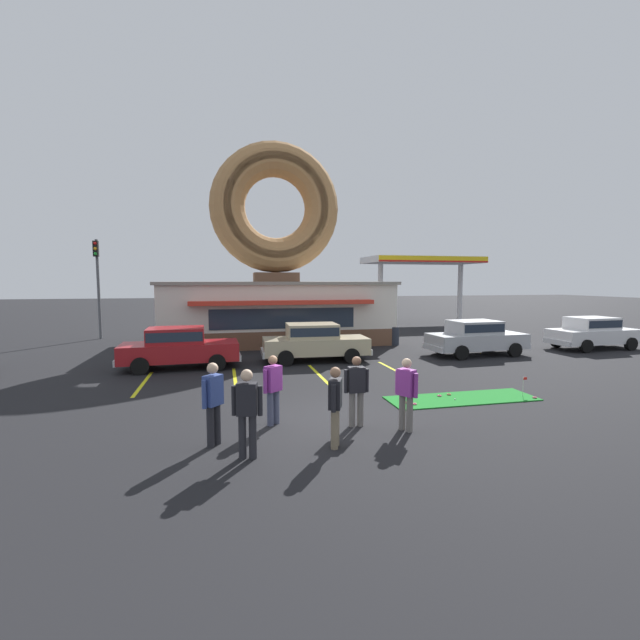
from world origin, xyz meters
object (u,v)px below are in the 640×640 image
(putting_flag_pin, at_px, (524,382))
(pedestrian_leather_jacket_man, at_px, (406,391))
(pedestrian_blue_sweater_man, at_px, (247,409))
(pedestrian_hooded_kid, at_px, (335,403))
(car_red, at_px, (179,346))
(car_white, at_px, (593,332))
(pedestrian_beanie_man, at_px, (273,386))
(trash_bin, at_px, (394,336))
(traffic_light_pole, at_px, (98,276))
(pedestrian_crossing_woman, at_px, (356,388))
(pedestrian_clipboard_woman, at_px, (213,400))
(car_silver, at_px, (476,336))
(golf_ball, at_px, (455,399))
(car_champagne, at_px, (314,341))

(putting_flag_pin, bearing_deg, pedestrian_leather_jacket_man, -157.26)
(pedestrian_blue_sweater_man, bearing_deg, pedestrian_hooded_kid, 5.39)
(car_red, distance_m, pedestrian_hooded_kid, 9.85)
(car_white, distance_m, pedestrian_beanie_man, 18.60)
(pedestrian_beanie_man, bearing_deg, trash_bin, 55.44)
(trash_bin, xyz_separation_m, traffic_light_pole, (-15.92, 6.08, 3.21))
(car_white, height_order, pedestrian_crossing_woman, pedestrian_crossing_woman)
(pedestrian_leather_jacket_man, relative_size, pedestrian_beanie_man, 1.01)
(traffic_light_pole, bearing_deg, pedestrian_beanie_man, -64.72)
(pedestrian_clipboard_woman, bearing_deg, pedestrian_crossing_woman, 8.31)
(car_silver, relative_size, car_white, 1.00)
(car_white, relative_size, pedestrian_clipboard_woman, 2.66)
(car_red, distance_m, pedestrian_beanie_man, 7.90)
(car_silver, bearing_deg, pedestrian_hooded_kid, -134.94)
(pedestrian_leather_jacket_man, relative_size, pedestrian_clipboard_woman, 0.96)
(golf_ball, distance_m, pedestrian_leather_jacket_man, 3.19)
(golf_ball, distance_m, pedestrian_beanie_man, 5.41)
(car_red, xyz_separation_m, pedestrian_clipboard_woman, (1.46, -8.40, 0.10))
(traffic_light_pole, bearing_deg, car_red, -61.64)
(putting_flag_pin, height_order, car_champagne, car_champagne)
(car_champagne, bearing_deg, pedestrian_leather_jacket_man, -88.41)
(pedestrian_blue_sweater_man, bearing_deg, putting_flag_pin, 18.06)
(car_silver, distance_m, pedestrian_hooded_kid, 12.85)
(pedestrian_blue_sweater_man, bearing_deg, car_red, 102.88)
(pedestrian_hooded_kid, relative_size, pedestrian_crossing_woman, 1.01)
(pedestrian_clipboard_woman, relative_size, trash_bin, 1.78)
(car_white, bearing_deg, golf_ball, -149.36)
(car_champagne, distance_m, trash_bin, 6.21)
(pedestrian_leather_jacket_man, height_order, pedestrian_crossing_woman, pedestrian_leather_jacket_man)
(trash_bin, bearing_deg, golf_ball, -103.35)
(car_red, distance_m, car_white, 19.73)
(putting_flag_pin, relative_size, pedestrian_hooded_kid, 0.33)
(car_champagne, relative_size, pedestrian_crossing_woman, 2.79)
(putting_flag_pin, distance_m, pedestrian_leather_jacket_man, 5.05)
(pedestrian_blue_sweater_man, height_order, traffic_light_pole, traffic_light_pole)
(pedestrian_crossing_woman, height_order, trash_bin, pedestrian_crossing_woman)
(car_red, bearing_deg, pedestrian_clipboard_woman, -80.12)
(golf_ball, distance_m, putting_flag_pin, 2.29)
(car_silver, xyz_separation_m, traffic_light_pole, (-18.33, 9.89, 2.84))
(trash_bin, bearing_deg, pedestrian_crossing_woman, -116.43)
(pedestrian_hooded_kid, height_order, pedestrian_clipboard_woman, pedestrian_clipboard_woman)
(golf_ball, bearing_deg, car_white, 30.64)
(golf_ball, bearing_deg, traffic_light_pole, 129.24)
(trash_bin, bearing_deg, pedestrian_beanie_man, -124.56)
(golf_ball, height_order, pedestrian_clipboard_woman, pedestrian_clipboard_woman)
(putting_flag_pin, relative_size, pedestrian_blue_sweater_man, 0.32)
(pedestrian_clipboard_woman, distance_m, traffic_light_pole, 19.75)
(pedestrian_leather_jacket_man, relative_size, traffic_light_pole, 0.29)
(golf_ball, distance_m, car_white, 13.55)
(pedestrian_hooded_kid, relative_size, trash_bin, 1.71)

